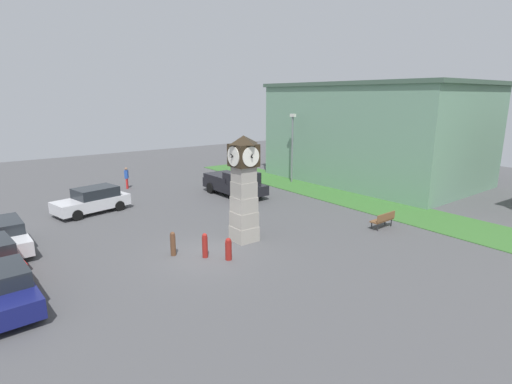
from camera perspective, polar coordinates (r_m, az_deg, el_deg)
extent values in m
plane|color=#4C4C4F|center=(18.83, -7.00, -8.88)|extent=(73.26, 73.26, 0.00)
cube|color=#9F9A8F|center=(20.34, -1.70, -5.90)|extent=(1.14, 1.14, 0.76)
cube|color=#9B958B|center=(20.09, -1.72, -3.85)|extent=(1.09, 1.09, 0.76)
cube|color=#9D988E|center=(19.88, -1.73, -1.74)|extent=(1.03, 1.03, 0.76)
cube|color=#9C978D|center=(19.69, -1.75, 0.40)|extent=(0.98, 0.98, 0.76)
cube|color=#9C978C|center=(19.53, -1.76, 2.58)|extent=(0.93, 0.93, 0.76)
cube|color=#2D2316|center=(19.38, -1.78, 5.27)|extent=(1.16, 1.16, 1.09)
cylinder|color=white|center=(19.72, -0.35, 5.43)|extent=(0.95, 0.04, 0.95)
cube|color=black|center=(19.74, -0.28, 5.43)|extent=(0.06, 0.22, 0.04)
cube|color=black|center=(19.74, -0.28, 5.43)|extent=(0.04, 0.30, 0.26)
cylinder|color=white|center=(19.04, -3.27, 5.11)|extent=(0.95, 0.04, 0.95)
cube|color=black|center=(19.02, -3.35, 5.10)|extent=(0.06, 0.21, 0.12)
cube|color=black|center=(19.02, -3.35, 5.10)|extent=(0.04, 0.26, 0.30)
cylinder|color=white|center=(18.89, -0.73, 5.06)|extent=(0.04, 0.95, 0.95)
cube|color=black|center=(18.87, -0.68, 5.05)|extent=(0.22, 0.06, 0.11)
cube|color=black|center=(18.87, -0.68, 5.05)|extent=(0.23, 0.04, 0.32)
cylinder|color=white|center=(19.87, -2.78, 5.47)|extent=(0.04, 0.95, 0.95)
cube|color=black|center=(19.89, -2.83, 5.48)|extent=(0.09, 0.06, 0.22)
cube|color=black|center=(19.89, -2.83, 5.48)|extent=(0.36, 0.04, 0.08)
pyramid|color=#2D2316|center=(19.28, -1.80, 7.48)|extent=(1.22, 1.22, 0.41)
cylinder|color=maroon|center=(18.04, -3.95, -8.37)|extent=(0.29, 0.29, 0.85)
sphere|color=maroon|center=(17.87, -3.98, -6.97)|extent=(0.26, 0.26, 0.26)
cylinder|color=maroon|center=(18.38, -7.30, -7.79)|extent=(0.25, 0.25, 0.99)
sphere|color=maroon|center=(18.19, -7.35, -6.22)|extent=(0.23, 0.23, 0.23)
cylinder|color=brown|center=(18.84, -11.77, -7.44)|extent=(0.25, 0.25, 0.99)
sphere|color=brown|center=(18.65, -11.85, -5.91)|extent=(0.22, 0.22, 0.22)
cube|color=silver|center=(22.20, -32.44, -5.79)|extent=(4.40, 2.02, 0.67)
cube|color=#1E2328|center=(22.35, -32.74, -4.11)|extent=(2.45, 1.80, 0.52)
cylinder|color=black|center=(21.11, -29.50, -7.17)|extent=(0.65, 0.24, 0.64)
cylinder|color=black|center=(23.65, -30.64, -5.20)|extent=(0.65, 0.24, 0.64)
cylinder|color=black|center=(18.45, -30.23, -10.14)|extent=(0.66, 0.28, 0.64)
cylinder|color=black|center=(20.68, -31.73, -7.86)|extent=(0.66, 0.28, 0.64)
cube|color=navy|center=(16.32, -32.66, -12.38)|extent=(3.92, 2.17, 0.68)
cylinder|color=black|center=(15.48, -28.40, -14.40)|extent=(0.65, 0.26, 0.64)
cylinder|color=black|center=(17.61, -30.09, -11.23)|extent=(0.65, 0.26, 0.64)
cube|color=silver|center=(27.04, -22.45, -1.49)|extent=(2.79, 4.73, 0.69)
cube|color=#1E2328|center=(27.04, -21.95, -0.02)|extent=(2.22, 2.75, 0.62)
cylinder|color=black|center=(25.77, -24.18, -3.04)|extent=(0.35, 0.67, 0.64)
cylinder|color=black|center=(27.36, -25.80, -2.29)|extent=(0.35, 0.67, 0.64)
cylinder|color=black|center=(26.97, -18.94, -1.87)|extent=(0.35, 0.67, 0.64)
cylinder|color=black|center=(28.49, -20.77, -1.22)|extent=(0.35, 0.67, 0.64)
cube|color=silver|center=(37.76, 4.78, 3.50)|extent=(4.05, 1.82, 0.63)
cube|color=#1E2328|center=(37.44, 5.11, 4.35)|extent=(2.24, 1.65, 0.58)
cylinder|color=black|center=(38.19, 2.58, 3.24)|extent=(0.64, 0.23, 0.64)
cylinder|color=black|center=(39.27, 4.44, 3.50)|extent=(0.64, 0.23, 0.64)
cylinder|color=black|center=(36.36, 5.12, 2.67)|extent=(0.64, 0.23, 0.64)
cylinder|color=black|center=(37.49, 7.00, 2.96)|extent=(0.64, 0.23, 0.64)
cube|color=black|center=(29.42, -3.11, 0.87)|extent=(5.46, 2.30, 0.70)
cube|color=black|center=(28.51, -2.04, 2.01)|extent=(1.94, 2.11, 0.80)
cube|color=black|center=(30.19, -4.31, 2.21)|extent=(3.02, 2.25, 0.36)
cylinder|color=black|center=(28.83, 0.44, 0.01)|extent=(0.81, 0.30, 0.80)
cylinder|color=black|center=(27.62, -2.93, -0.61)|extent=(0.81, 0.30, 0.80)
cylinder|color=black|center=(31.37, -3.26, 1.10)|extent=(0.81, 0.30, 0.80)
cylinder|color=black|center=(30.26, -6.48, 0.58)|extent=(0.81, 0.30, 0.80)
cube|color=brown|center=(23.28, 17.54, -3.83)|extent=(0.56, 1.62, 0.08)
cube|color=brown|center=(23.08, 18.10, -3.37)|extent=(0.12, 1.60, 0.40)
cylinder|color=#262628|center=(23.96, 17.96, -3.93)|extent=(0.06, 0.06, 0.45)
cylinder|color=#262628|center=(22.94, 16.19, -4.58)|extent=(0.06, 0.06, 0.45)
cylinder|color=#262628|center=(23.76, 18.76, -4.14)|extent=(0.06, 0.06, 0.45)
cylinder|color=#262628|center=(22.73, 17.02, -4.81)|extent=(0.06, 0.06, 0.45)
cylinder|color=red|center=(33.27, -17.90, 1.22)|extent=(0.14, 0.14, 0.84)
cylinder|color=red|center=(33.08, -17.97, 1.15)|extent=(0.14, 0.14, 0.84)
cube|color=#264CA5|center=(33.03, -18.03, 2.43)|extent=(0.47, 0.41, 0.63)
sphere|color=#8C664C|center=(32.95, -18.08, 3.16)|extent=(0.23, 0.23, 0.23)
cylinder|color=slate|center=(33.66, 5.19, 5.98)|extent=(0.14, 0.14, 5.49)
cube|color=silver|center=(33.40, 5.29, 10.85)|extent=(0.50, 0.24, 0.24)
cube|color=gray|center=(35.96, 16.63, 7.91)|extent=(16.54, 11.24, 7.92)
cube|color=#405849|center=(35.82, 17.08, 14.46)|extent=(17.04, 11.57, 0.30)
cube|color=#386B2D|center=(26.80, 20.66, -2.78)|extent=(43.95, 4.06, 0.04)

